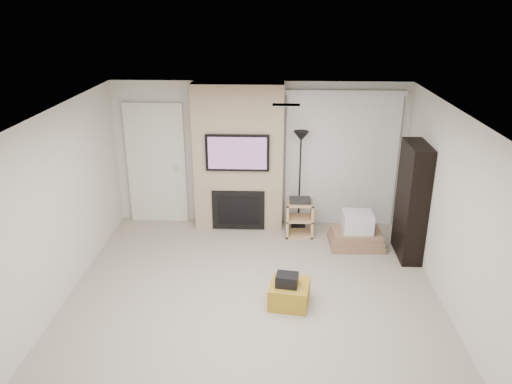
{
  "coord_description": "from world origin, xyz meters",
  "views": [
    {
      "loc": [
        0.27,
        -5.5,
        3.76
      ],
      "look_at": [
        0.0,
        1.2,
        1.15
      ],
      "focal_mm": 35.0,
      "sensor_mm": 36.0,
      "label": 1
    }
  ],
  "objects_px": {
    "floor_lamp": "(301,153)",
    "box_stack": "(356,233)",
    "av_stand": "(300,216)",
    "bookshelf": "(412,202)",
    "ottoman": "(289,294)"
  },
  "relations": [
    {
      "from": "ottoman",
      "to": "bookshelf",
      "type": "height_order",
      "value": "bookshelf"
    },
    {
      "from": "ottoman",
      "to": "av_stand",
      "type": "relative_size",
      "value": 0.76
    },
    {
      "from": "ottoman",
      "to": "bookshelf",
      "type": "distance_m",
      "value": 2.46
    },
    {
      "from": "av_stand",
      "to": "bookshelf",
      "type": "bearing_deg",
      "value": -21.43
    },
    {
      "from": "bookshelf",
      "to": "floor_lamp",
      "type": "bearing_deg",
      "value": 149.79
    },
    {
      "from": "floor_lamp",
      "to": "box_stack",
      "type": "bearing_deg",
      "value": -36.27
    },
    {
      "from": "box_stack",
      "to": "av_stand",
      "type": "bearing_deg",
      "value": 158.66
    },
    {
      "from": "bookshelf",
      "to": "ottoman",
      "type": "bearing_deg",
      "value": -142.35
    },
    {
      "from": "ottoman",
      "to": "av_stand",
      "type": "height_order",
      "value": "av_stand"
    },
    {
      "from": "box_stack",
      "to": "floor_lamp",
      "type": "bearing_deg",
      "value": 143.73
    },
    {
      "from": "box_stack",
      "to": "bookshelf",
      "type": "distance_m",
      "value": 1.05
    },
    {
      "from": "ottoman",
      "to": "box_stack",
      "type": "relative_size",
      "value": 0.58
    },
    {
      "from": "floor_lamp",
      "to": "box_stack",
      "type": "xyz_separation_m",
      "value": [
        0.91,
        -0.67,
        -1.14
      ]
    },
    {
      "from": "ottoman",
      "to": "floor_lamp",
      "type": "relative_size",
      "value": 0.29
    },
    {
      "from": "box_stack",
      "to": "bookshelf",
      "type": "bearing_deg",
      "value": -21.55
    }
  ]
}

